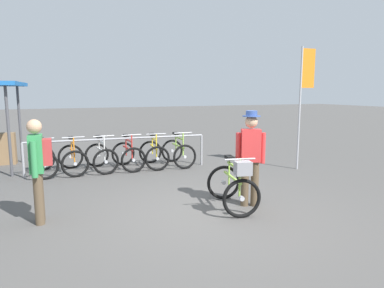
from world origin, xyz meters
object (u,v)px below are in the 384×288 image
(racked_bike_red, at_px, (128,155))
(racked_bike_teal, at_px, (43,160))
(racked_bike_orange, at_px, (73,159))
(banner_flag, at_px, (305,85))
(featured_bicycle, at_px, (234,185))
(pedestrian_with_backpack, at_px, (38,164))
(racked_bike_white, at_px, (101,157))
(racked_bike_lime, at_px, (178,152))
(racked_bike_yellow, at_px, (154,154))
(person_with_featured_bike, at_px, (250,154))

(racked_bike_red, bearing_deg, racked_bike_teal, 176.20)
(racked_bike_orange, height_order, banner_flag, banner_flag)
(featured_bicycle, distance_m, pedestrian_with_backpack, 3.21)
(racked_bike_white, distance_m, banner_flag, 5.63)
(pedestrian_with_backpack, xyz_separation_m, banner_flag, (6.41, 1.47, 1.29))
(racked_bike_white, bearing_deg, racked_bike_lime, -3.80)
(racked_bike_white, bearing_deg, banner_flag, -20.13)
(racked_bike_orange, height_order, racked_bike_red, same)
(racked_bike_red, relative_size, featured_bicycle, 0.91)
(racked_bike_red, xyz_separation_m, banner_flag, (4.29, -1.78, 1.86))
(racked_bike_yellow, height_order, racked_bike_lime, same)
(racked_bike_white, relative_size, person_with_featured_bike, 0.68)
(racked_bike_white, height_order, racked_bike_lime, same)
(pedestrian_with_backpack, bearing_deg, racked_bike_yellow, 48.77)
(pedestrian_with_backpack, bearing_deg, featured_bicycle, -12.04)
(racked_bike_white, bearing_deg, racked_bike_red, -3.80)
(banner_flag, bearing_deg, pedestrian_with_backpack, -167.06)
(featured_bicycle, relative_size, person_with_featured_bike, 0.72)
(racked_bike_orange, relative_size, person_with_featured_bike, 0.65)
(racked_bike_red, distance_m, person_with_featured_bike, 4.12)
(racked_bike_red, bearing_deg, racked_bike_yellow, -3.80)
(racked_bike_teal, distance_m, featured_bicycle, 5.10)
(racked_bike_orange, bearing_deg, racked_bike_white, -3.80)
(featured_bicycle, xyz_separation_m, pedestrian_with_backpack, (-3.10, 0.66, 0.49))
(racked_bike_teal, relative_size, racked_bike_yellow, 0.99)
(featured_bicycle, bearing_deg, person_with_featured_bike, 10.34)
(racked_bike_white, bearing_deg, racked_bike_teal, 176.20)
(racked_bike_white, height_order, racked_bike_red, same)
(racked_bike_yellow, height_order, featured_bicycle, same)
(featured_bicycle, bearing_deg, racked_bike_yellow, 94.29)
(racked_bike_white, height_order, pedestrian_with_backpack, pedestrian_with_backpack)
(banner_flag, bearing_deg, racked_bike_lime, 149.73)
(racked_bike_white, relative_size, banner_flag, 0.36)
(racked_bike_lime, relative_size, featured_bicycle, 0.90)
(racked_bike_orange, distance_m, featured_bicycle, 4.67)
(racked_bike_red, xyz_separation_m, pedestrian_with_backpack, (-2.11, -3.26, 0.57))
(racked_bike_lime, bearing_deg, racked_bike_red, 176.20)
(racked_bike_white, relative_size, racked_bike_lime, 1.04)
(racked_bike_teal, relative_size, featured_bicycle, 0.93)
(racked_bike_yellow, bearing_deg, racked_bike_white, 176.20)
(racked_bike_lime, relative_size, pedestrian_with_backpack, 0.68)
(racked_bike_lime, bearing_deg, racked_bike_orange, 176.20)
(banner_flag, bearing_deg, person_with_featured_bike, -144.84)
(racked_bike_yellow, relative_size, featured_bicycle, 0.94)
(racked_bike_lime, height_order, pedestrian_with_backpack, pedestrian_with_backpack)
(racked_bike_white, bearing_deg, racked_bike_yellow, -3.80)
(racked_bike_lime, distance_m, person_with_featured_bike, 3.80)
(person_with_featured_bike, distance_m, pedestrian_with_backpack, 3.52)
(racked_bike_yellow, distance_m, pedestrian_with_backpack, 4.30)
(racked_bike_yellow, bearing_deg, racked_bike_teal, 176.20)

